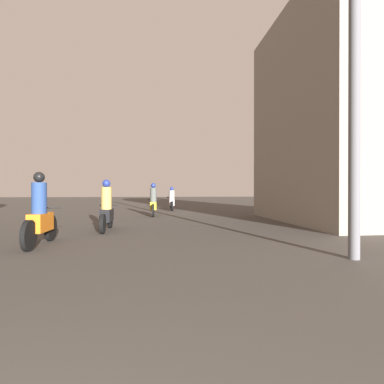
% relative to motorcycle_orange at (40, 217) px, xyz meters
% --- Properties ---
extents(motorcycle_orange, '(0.60, 1.95, 1.68)m').
position_rel_motorcycle_orange_xyz_m(motorcycle_orange, '(0.00, 0.00, 0.00)').
color(motorcycle_orange, black).
rests_on(motorcycle_orange, ground_plane).
extents(motorcycle_black, '(0.60, 1.97, 1.60)m').
position_rel_motorcycle_orange_xyz_m(motorcycle_black, '(1.08, 2.44, -0.03)').
color(motorcycle_black, black).
rests_on(motorcycle_black, ground_plane).
extents(motorcycle_yellow, '(0.60, 1.90, 1.63)m').
position_rel_motorcycle_orange_xyz_m(motorcycle_yellow, '(2.47, 7.80, -0.02)').
color(motorcycle_yellow, black).
rests_on(motorcycle_yellow, ground_plane).
extents(motorcycle_silver, '(0.60, 1.86, 1.50)m').
position_rel_motorcycle_orange_xyz_m(motorcycle_silver, '(3.58, 11.81, -0.06)').
color(motorcycle_silver, black).
rests_on(motorcycle_silver, ground_plane).
extents(motorcycle_red, '(0.60, 2.06, 1.49)m').
position_rel_motorcycle_orange_xyz_m(motorcycle_red, '(3.65, 14.06, -0.06)').
color(motorcycle_red, black).
rests_on(motorcycle_red, ground_plane).
extents(building_right_near, '(5.04, 7.33, 8.51)m').
position_rel_motorcycle_orange_xyz_m(building_right_near, '(10.18, 4.24, 3.59)').
color(building_right_near, gray).
rests_on(building_right_near, ground_plane).
extents(utility_pole_near, '(1.60, 0.20, 7.16)m').
position_rel_motorcycle_orange_xyz_m(utility_pole_near, '(6.23, -2.08, 3.07)').
color(utility_pole_near, slate).
rests_on(utility_pole_near, ground_plane).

